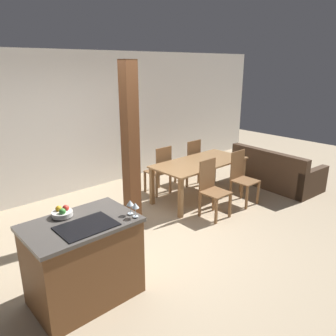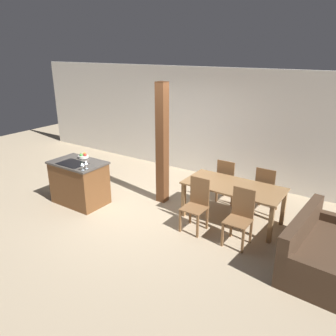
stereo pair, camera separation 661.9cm
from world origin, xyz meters
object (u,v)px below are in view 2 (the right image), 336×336
at_px(kitchen_island, 80,182).
at_px(timber_post, 162,145).
at_px(dining_table, 233,190).
at_px(wine_glass_near, 82,164).
at_px(couch, 321,252).
at_px(dining_chair_near_right, 240,216).
at_px(dining_chair_far_right, 266,190).
at_px(fruit_bowl, 83,156).
at_px(wine_glass_middle, 86,163).
at_px(dining_chair_far_left, 227,181).
at_px(dining_chair_near_left, 196,204).

distance_m(kitchen_island, timber_post, 1.92).
xyz_separation_m(dining_table, timber_post, (-1.58, -0.04, 0.63)).
relative_size(wine_glass_near, couch, 0.09).
bearing_deg(dining_chair_near_right, dining_chair_far_right, 90.00).
bearing_deg(dining_chair_far_right, kitchen_island, 27.12).
xyz_separation_m(dining_chair_near_right, couch, (1.27, 0.05, -0.23)).
height_order(fruit_bowl, wine_glass_middle, wine_glass_middle).
xyz_separation_m(kitchen_island, dining_chair_far_left, (2.57, 1.74, 0.04)).
distance_m(kitchen_island, dining_chair_far_right, 3.81).
distance_m(wine_glass_near, dining_chair_near_left, 2.27).
xyz_separation_m(dining_chair_near_left, dining_chair_far_left, (0.00, 1.31, 0.00)).
distance_m(fruit_bowl, wine_glass_near, 0.78).
xyz_separation_m(kitchen_island, wine_glass_middle, (0.48, -0.20, 0.58)).
bearing_deg(dining_chair_near_left, wine_glass_near, -160.92).
height_order(kitchen_island, dining_chair_near_left, dining_chair_near_left).
xyz_separation_m(dining_chair_near_left, dining_chair_near_right, (0.82, 0.00, 0.00)).
bearing_deg(dining_chair_far_left, dining_chair_near_right, 122.16).
bearing_deg(dining_chair_far_right, dining_table, 57.84).
bearing_deg(fruit_bowl, dining_chair_far_right, 23.39).
xyz_separation_m(wine_glass_near, couch, (4.18, 0.77, -0.78)).
bearing_deg(dining_chair_far_left, kitchen_island, 34.08).
relative_size(fruit_bowl, couch, 0.12).
distance_m(kitchen_island, wine_glass_near, 0.81).
bearing_deg(dining_chair_far_right, dining_chair_far_left, 0.00).
distance_m(fruit_bowl, dining_chair_near_left, 2.69).
relative_size(kitchen_island, wine_glass_middle, 7.25).
height_order(dining_table, dining_chair_near_right, dining_chair_near_right).
distance_m(kitchen_island, couch, 4.69).
bearing_deg(dining_chair_near_left, couch, 1.37).
bearing_deg(wine_glass_middle, timber_post, 53.73).
relative_size(fruit_bowl, dining_chair_near_right, 0.23).
bearing_deg(dining_chair_near_right, couch, 2.25).
relative_size(dining_table, dining_chair_far_left, 1.91).
xyz_separation_m(dining_table, dining_chair_far_left, (-0.41, 0.66, -0.13)).
height_order(fruit_bowl, dining_chair_near_left, fruit_bowl).
height_order(wine_glass_near, couch, wine_glass_near).
bearing_deg(wine_glass_middle, fruit_bowl, 142.09).
height_order(wine_glass_near, dining_chair_near_left, wine_glass_near).
bearing_deg(fruit_bowl, wine_glass_near, -43.38).
bearing_deg(dining_chair_near_left, wine_glass_middle, -163.25).
bearing_deg(dining_chair_near_right, kitchen_island, -172.84).
height_order(wine_glass_near, dining_chair_near_right, wine_glass_near).
bearing_deg(fruit_bowl, timber_post, 28.68).
distance_m(dining_chair_near_right, dining_chair_far_right, 1.31).
distance_m(dining_chair_near_right, dining_chair_far_left, 1.55).
height_order(fruit_bowl, couch, fruit_bowl).
relative_size(dining_chair_far_left, dining_chair_far_right, 1.00).
relative_size(dining_chair_near_right, timber_post, 0.38).
distance_m(dining_chair_far_left, dining_chair_far_right, 0.82).
bearing_deg(dining_chair_far_right, couch, 135.24).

